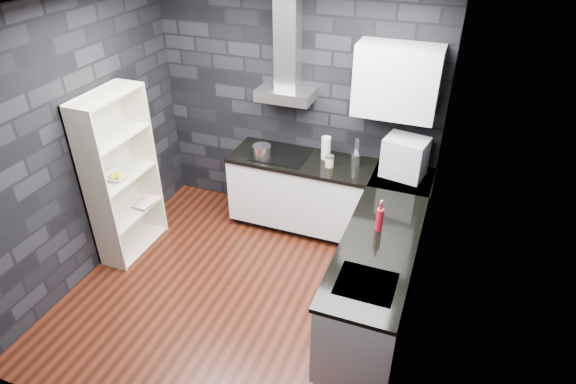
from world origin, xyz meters
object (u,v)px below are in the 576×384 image
Objects in this scene: glass_vase at (326,148)px; red_bottle at (379,220)px; storage_jar at (329,162)px; appliance_garage at (405,157)px; pot at (262,152)px; fruit_bowl at (117,177)px; utensil_crock at (356,160)px; bookshelf at (121,177)px.

glass_vase is 1.20× the size of red_bottle.
appliance_garage reaches higher than storage_jar.
pot is 0.48× the size of appliance_garage.
glass_vase reaches higher than fruit_bowl.
fruit_bowl is at bearing -147.53° from appliance_garage.
fruit_bowl is at bearing -140.87° from pot.
utensil_crock is 2.46m from bookshelf.
utensil_crock is 0.07× the size of bookshelf.
appliance_garage is (0.86, -0.10, 0.10)m from glass_vase.
utensil_crock reaches higher than fruit_bowl.
appliance_garage reaches higher than glass_vase.
utensil_crock is (1.01, 0.19, -0.00)m from pot.
red_bottle is (0.47, -1.06, 0.04)m from utensil_crock.
bookshelf is at bearing -153.36° from storage_jar.
appliance_garage is (0.77, 0.06, 0.17)m from storage_jar.
pot is 0.70m from glass_vase.
pot is at bearing 39.13° from fruit_bowl.
pot reaches higher than storage_jar.
utensil_crock is 0.55× the size of fruit_bowl.
glass_vase is 1.06× the size of fruit_bowl.
fruit_bowl is (-1.85, -1.20, -0.09)m from glass_vase.
red_bottle is (0.72, -0.94, 0.05)m from storage_jar.
glass_vase reaches higher than red_bottle.
appliance_garage is 0.23× the size of bookshelf.
storage_jar is at bearing 127.68° from red_bottle.
pot is 0.11× the size of bookshelf.
utensil_crock is at bearing 27.68° from fruit_bowl.
glass_vase reaches higher than utensil_crock.
utensil_crock is 1.16m from red_bottle.
glass_vase is at bearing 30.36° from bookshelf.
appliance_garage reaches higher than pot.
glass_vase reaches higher than pot.
bookshelf reaches higher than fruit_bowl.
storage_jar is 2.20m from fruit_bowl.
utensil_crock reaches higher than storage_jar.
fruit_bowl is at bearing -151.94° from storage_jar.
storage_jar is at bearing -165.27° from appliance_garage.
pot is at bearing 36.16° from bookshelf.
glass_vase is 0.20m from storage_jar.
appliance_garage is (0.51, -0.06, 0.16)m from utensil_crock.
storage_jar reaches higher than fruit_bowl.
red_bottle is at bearing -81.94° from appliance_garage.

